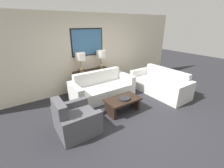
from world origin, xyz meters
TOP-DOWN VIEW (x-y plane):
  - ground_plane at (0.00, 0.00)m, footprint 20.00×20.00m
  - back_wall at (0.00, 2.54)m, footprint 8.18×0.12m
  - console_table at (0.00, 2.27)m, footprint 1.30×0.38m
  - table_lamp_left at (-0.39, 2.27)m, footprint 0.33×0.33m
  - table_lamp_right at (0.39, 2.27)m, footprint 0.33×0.33m
  - couch_by_back_wall at (0.00, 1.56)m, footprint 2.07×0.91m
  - couch_by_side at (1.85, 0.70)m, footprint 0.91×2.07m
  - coffee_table at (-0.01, 0.46)m, footprint 0.96×0.57m
  - decorative_bowl at (0.00, 0.41)m, footprint 0.31×0.31m
  - armchair_near_back_wall at (-1.40, 0.41)m, footprint 0.87×0.88m

SIDE VIEW (x-z plane):
  - ground_plane at x=0.00m, z-range 0.00..0.00m
  - coffee_table at x=-0.01m, z-range 0.08..0.48m
  - armchair_near_back_wall at x=-1.40m, z-range -0.14..0.71m
  - couch_by_back_wall at x=0.00m, z-range -0.13..0.70m
  - couch_by_side at x=1.85m, z-range -0.13..0.70m
  - console_table at x=0.00m, z-range 0.00..0.76m
  - decorative_bowl at x=0.00m, z-range 0.40..0.45m
  - table_lamp_left at x=-0.39m, z-range 0.89..1.56m
  - table_lamp_right at x=0.39m, z-range 0.89..1.56m
  - back_wall at x=0.00m, z-range 0.01..2.66m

